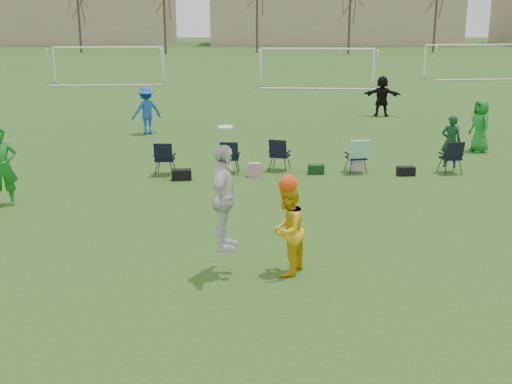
{
  "coord_description": "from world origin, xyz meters",
  "views": [
    {
      "loc": [
        0.19,
        -10.35,
        4.46
      ],
      "look_at": [
        0.14,
        1.3,
        1.25
      ],
      "focal_mm": 45.0,
      "sensor_mm": 36.0,
      "label": 1
    }
  ],
  "objects_px": {
    "fielder_black": "(382,96)",
    "goal_right": "(473,51)",
    "fielder_green_far": "(480,126)",
    "goal_left": "(108,54)",
    "center_contest": "(254,213)",
    "fielder_blue": "(146,110)",
    "goal_mid": "(317,56)",
    "fielder_green_near": "(2,167)"
  },
  "relations": [
    {
      "from": "fielder_green_near",
      "to": "fielder_blue",
      "type": "xyz_separation_m",
      "value": [
        1.81,
        9.77,
        -0.04
      ]
    },
    {
      "from": "goal_mid",
      "to": "goal_right",
      "type": "bearing_deg",
      "value": 30.57
    },
    {
      "from": "goal_left",
      "to": "fielder_green_near",
      "type": "bearing_deg",
      "value": -87.18
    },
    {
      "from": "goal_left",
      "to": "goal_right",
      "type": "relative_size",
      "value": 1.01
    },
    {
      "from": "fielder_blue",
      "to": "fielder_green_near",
      "type": "bearing_deg",
      "value": 47.03
    },
    {
      "from": "fielder_green_far",
      "to": "goal_left",
      "type": "xyz_separation_m",
      "value": [
        -17.65,
        22.97,
        1.03
      ]
    },
    {
      "from": "fielder_green_far",
      "to": "center_contest",
      "type": "xyz_separation_m",
      "value": [
        -7.54,
        -10.74,
        0.26
      ]
    },
    {
      "from": "center_contest",
      "to": "fielder_green_near",
      "type": "bearing_deg",
      "value": 144.71
    },
    {
      "from": "fielder_black",
      "to": "goal_mid",
      "type": "bearing_deg",
      "value": -70.89
    },
    {
      "from": "fielder_green_far",
      "to": "goal_left",
      "type": "relative_size",
      "value": 0.24
    },
    {
      "from": "fielder_green_near",
      "to": "fielder_green_far",
      "type": "relative_size",
      "value": 1.09
    },
    {
      "from": "fielder_green_near",
      "to": "center_contest",
      "type": "distance_m",
      "value": 7.44
    },
    {
      "from": "fielder_blue",
      "to": "goal_mid",
      "type": "xyz_separation_m",
      "value": [
        8.15,
        17.64,
        1.0
      ]
    },
    {
      "from": "fielder_green_far",
      "to": "goal_mid",
      "type": "height_order",
      "value": "goal_mid"
    },
    {
      "from": "fielder_blue",
      "to": "fielder_green_far",
      "type": "xyz_separation_m",
      "value": [
        11.8,
        -3.33,
        -0.03
      ]
    },
    {
      "from": "goal_left",
      "to": "goal_right",
      "type": "height_order",
      "value": "same"
    },
    {
      "from": "fielder_black",
      "to": "goal_right",
      "type": "relative_size",
      "value": 0.25
    },
    {
      "from": "fielder_green_far",
      "to": "fielder_green_near",
      "type": "bearing_deg",
      "value": -80.59
    },
    {
      "from": "fielder_green_near",
      "to": "fielder_green_far",
      "type": "distance_m",
      "value": 15.06
    },
    {
      "from": "fielder_green_near",
      "to": "fielder_blue",
      "type": "relative_size",
      "value": 1.05
    },
    {
      "from": "fielder_blue",
      "to": "goal_left",
      "type": "distance_m",
      "value": 20.52
    },
    {
      "from": "fielder_green_near",
      "to": "goal_right",
      "type": "distance_m",
      "value": 39.99
    },
    {
      "from": "fielder_green_far",
      "to": "goal_right",
      "type": "xyz_separation_m",
      "value": [
        8.35,
        26.97,
        1.03
      ]
    },
    {
      "from": "center_contest",
      "to": "goal_mid",
      "type": "bearing_deg",
      "value": 83.01
    },
    {
      "from": "goal_left",
      "to": "fielder_blue",
      "type": "bearing_deg",
      "value": -78.41
    },
    {
      "from": "fielder_black",
      "to": "center_contest",
      "type": "height_order",
      "value": "center_contest"
    },
    {
      "from": "fielder_blue",
      "to": "fielder_black",
      "type": "height_order",
      "value": "fielder_blue"
    },
    {
      "from": "fielder_blue",
      "to": "goal_right",
      "type": "distance_m",
      "value": 31.08
    },
    {
      "from": "fielder_black",
      "to": "goal_right",
      "type": "distance_m",
      "value": 21.54
    },
    {
      "from": "fielder_green_near",
      "to": "fielder_green_far",
      "type": "height_order",
      "value": "fielder_green_near"
    },
    {
      "from": "fielder_green_near",
      "to": "goal_mid",
      "type": "relative_size",
      "value": 0.26
    },
    {
      "from": "fielder_blue",
      "to": "goal_mid",
      "type": "relative_size",
      "value": 0.25
    },
    {
      "from": "fielder_blue",
      "to": "center_contest",
      "type": "distance_m",
      "value": 14.7
    },
    {
      "from": "fielder_green_near",
      "to": "goal_right",
      "type": "height_order",
      "value": "goal_right"
    },
    {
      "from": "fielder_black",
      "to": "goal_left",
      "type": "relative_size",
      "value": 0.25
    },
    {
      "from": "fielder_blue",
      "to": "goal_left",
      "type": "height_order",
      "value": "goal_left"
    },
    {
      "from": "center_contest",
      "to": "goal_left",
      "type": "height_order",
      "value": "center_contest"
    },
    {
      "from": "fielder_black",
      "to": "goal_left",
      "type": "distance_m",
      "value": 21.81
    },
    {
      "from": "fielder_blue",
      "to": "fielder_green_far",
      "type": "bearing_deg",
      "value": 131.77
    },
    {
      "from": "fielder_green_near",
      "to": "fielder_black",
      "type": "distance_m",
      "value": 18.64
    },
    {
      "from": "fielder_green_near",
      "to": "fielder_green_far",
      "type": "bearing_deg",
      "value": 4.69
    },
    {
      "from": "fielder_black",
      "to": "center_contest",
      "type": "relative_size",
      "value": 0.69
    }
  ]
}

